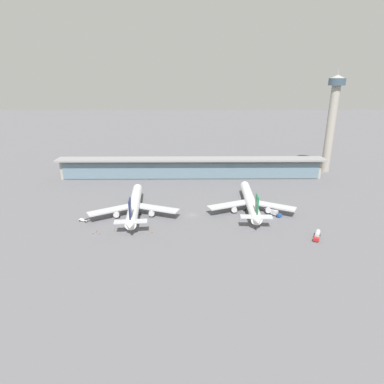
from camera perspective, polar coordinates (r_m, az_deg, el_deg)
ground_plane at (r=177.70m, az=0.06°, el=-4.04°), size 1200.00×1200.00×0.00m
airliner_left_stand at (r=179.75m, az=-9.98°, el=-2.24°), size 48.48×63.24×16.83m
airliner_centre_stand at (r=185.12m, az=10.10°, el=-1.60°), size 48.56×63.21×16.83m
service_truck_near_nose_red at (r=163.21m, az=20.95°, el=-6.98°), size 5.81×8.71×2.95m
service_truck_under_wing_blue at (r=182.39m, az=14.19°, el=-3.45°), size 5.97×7.34×3.10m
service_truck_mid_apron_white at (r=178.89m, az=-18.30°, el=-4.63°), size 6.82×3.76×2.70m
terminal_building at (r=240.62m, az=-0.14°, el=4.26°), size 193.09×12.80×15.20m
control_tower at (r=274.39m, az=23.19°, el=11.88°), size 12.00×12.00×77.24m
safety_cone_alpha at (r=165.10m, az=-13.35°, el=-6.39°), size 0.62×0.62×0.70m
safety_cone_bravo at (r=163.19m, az=-15.78°, el=-6.93°), size 0.62×0.62×0.70m
safety_cone_charlie at (r=164.33m, az=-16.80°, el=-6.84°), size 0.62×0.62×0.70m
safety_cone_delta at (r=165.58m, az=-16.31°, el=-6.59°), size 0.62×0.62×0.70m
safety_cone_echo at (r=159.59m, az=-6.95°, el=-6.91°), size 0.62×0.62×0.70m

